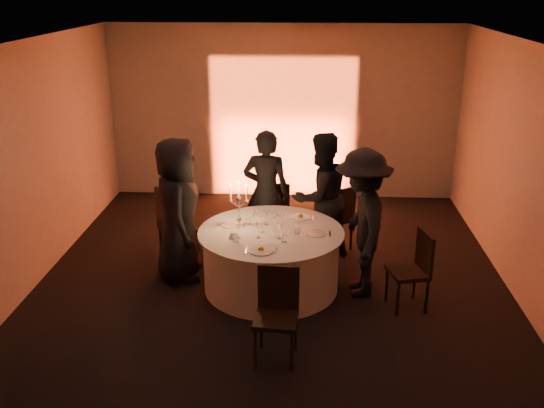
# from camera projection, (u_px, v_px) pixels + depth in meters

# --- Properties ---
(floor) EXTENTS (7.00, 7.00, 0.00)m
(floor) POSITION_uv_depth(u_px,v_px,m) (271.00, 287.00, 7.69)
(floor) COLOR black
(floor) RESTS_ON ground
(ceiling) EXTENTS (7.00, 7.00, 0.00)m
(ceiling) POSITION_uv_depth(u_px,v_px,m) (271.00, 44.00, 6.65)
(ceiling) COLOR silver
(ceiling) RESTS_ON wall_back
(wall_back) EXTENTS (7.00, 0.00, 7.00)m
(wall_back) POSITION_uv_depth(u_px,v_px,m) (283.00, 113.00, 10.45)
(wall_back) COLOR #A39D97
(wall_back) RESTS_ON floor
(wall_front) EXTENTS (7.00, 0.00, 7.00)m
(wall_front) POSITION_uv_depth(u_px,v_px,m) (239.00, 338.00, 3.90)
(wall_front) COLOR #A39D97
(wall_front) RESTS_ON floor
(wall_left) EXTENTS (0.00, 7.00, 7.00)m
(wall_left) POSITION_uv_depth(u_px,v_px,m) (24.00, 170.00, 7.33)
(wall_left) COLOR #A39D97
(wall_left) RESTS_ON floor
(wall_right) EXTENTS (0.00, 7.00, 7.00)m
(wall_right) POSITION_uv_depth(u_px,v_px,m) (529.00, 179.00, 7.01)
(wall_right) COLOR #A39D97
(wall_right) RESTS_ON floor
(uplighter_fixture) EXTENTS (0.25, 0.12, 0.10)m
(uplighter_fixture) POSITION_uv_depth(u_px,v_px,m) (282.00, 198.00, 10.67)
(uplighter_fixture) COLOR black
(uplighter_fixture) RESTS_ON floor
(banquet_table) EXTENTS (1.80, 1.80, 0.77)m
(banquet_table) POSITION_uv_depth(u_px,v_px,m) (271.00, 259.00, 7.56)
(banquet_table) COLOR black
(banquet_table) RESTS_ON floor
(chair_left) EXTENTS (0.62, 0.62, 1.06)m
(chair_left) POSITION_uv_depth(u_px,v_px,m) (171.00, 223.00, 8.13)
(chair_left) COLOR black
(chair_left) RESTS_ON floor
(chair_back_left) EXTENTS (0.37, 0.38, 0.85)m
(chair_back_left) POSITION_uv_depth(u_px,v_px,m) (278.00, 205.00, 9.10)
(chair_back_left) COLOR black
(chair_back_left) RESTS_ON floor
(chair_back_right) EXTENTS (0.58, 0.58, 0.96)m
(chair_back_right) POSITION_uv_depth(u_px,v_px,m) (338.00, 215.00, 8.57)
(chair_back_right) COLOR black
(chair_back_right) RESTS_ON floor
(chair_right) EXTENTS (0.50, 0.50, 0.95)m
(chair_right) POSITION_uv_depth(u_px,v_px,m) (415.00, 266.00, 7.05)
(chair_right) COLOR black
(chair_right) RESTS_ON floor
(chair_front) EXTENTS (0.46, 0.46, 0.97)m
(chair_front) POSITION_uv_depth(u_px,v_px,m) (277.00, 308.00, 6.12)
(chair_front) COLOR black
(chair_front) RESTS_ON floor
(guest_left) EXTENTS (0.76, 1.01, 1.87)m
(guest_left) POSITION_uv_depth(u_px,v_px,m) (178.00, 210.00, 7.65)
(guest_left) COLOR black
(guest_left) RESTS_ON floor
(guest_back_left) EXTENTS (0.70, 0.50, 1.78)m
(guest_back_left) POSITION_uv_depth(u_px,v_px,m) (266.00, 193.00, 8.40)
(guest_back_left) COLOR black
(guest_back_left) RESTS_ON floor
(guest_back_right) EXTENTS (1.10, 1.04, 1.79)m
(guest_back_right) POSITION_uv_depth(u_px,v_px,m) (321.00, 197.00, 8.22)
(guest_back_right) COLOR black
(guest_back_right) RESTS_ON floor
(guest_right) EXTENTS (0.74, 1.22, 1.84)m
(guest_right) POSITION_uv_depth(u_px,v_px,m) (362.00, 223.00, 7.27)
(guest_right) COLOR black
(guest_right) RESTS_ON floor
(plate_left) EXTENTS (0.36, 0.26, 0.01)m
(plate_left) POSITION_uv_depth(u_px,v_px,m) (231.00, 224.00, 7.61)
(plate_left) COLOR silver
(plate_left) RESTS_ON banquet_table
(plate_back_left) EXTENTS (0.35, 0.28, 0.01)m
(plate_back_left) POSITION_uv_depth(u_px,v_px,m) (267.00, 215.00, 7.92)
(plate_back_left) COLOR silver
(plate_back_left) RESTS_ON banquet_table
(plate_back_right) EXTENTS (0.35, 0.27, 0.08)m
(plate_back_right) POSITION_uv_depth(u_px,v_px,m) (300.00, 216.00, 7.84)
(plate_back_right) COLOR silver
(plate_back_right) RESTS_ON banquet_table
(plate_right) EXTENTS (0.36, 0.25, 0.01)m
(plate_right) POSITION_uv_depth(u_px,v_px,m) (316.00, 233.00, 7.34)
(plate_right) COLOR silver
(plate_right) RESTS_ON banquet_table
(plate_front) EXTENTS (0.35, 0.29, 0.08)m
(plate_front) POSITION_uv_depth(u_px,v_px,m) (261.00, 250.00, 6.88)
(plate_front) COLOR silver
(plate_front) RESTS_ON banquet_table
(coffee_cup) EXTENTS (0.11, 0.11, 0.07)m
(coffee_cup) POSITION_uv_depth(u_px,v_px,m) (233.00, 235.00, 7.23)
(coffee_cup) COLOR silver
(coffee_cup) RESTS_ON banquet_table
(candelabra) EXTENTS (0.25, 0.12, 0.60)m
(candelabra) POSITION_uv_depth(u_px,v_px,m) (239.00, 209.00, 7.55)
(candelabra) COLOR silver
(candelabra) RESTS_ON banquet_table
(wine_glass_a) EXTENTS (0.07, 0.07, 0.19)m
(wine_glass_a) POSITION_uv_depth(u_px,v_px,m) (263.00, 222.00, 7.34)
(wine_glass_a) COLOR white
(wine_glass_a) RESTS_ON banquet_table
(wine_glass_b) EXTENTS (0.07, 0.07, 0.19)m
(wine_glass_b) POSITION_uv_depth(u_px,v_px,m) (280.00, 228.00, 7.16)
(wine_glass_b) COLOR white
(wine_glass_b) RESTS_ON banquet_table
(wine_glass_c) EXTENTS (0.07, 0.07, 0.19)m
(wine_glass_c) POSITION_uv_depth(u_px,v_px,m) (256.00, 213.00, 7.61)
(wine_glass_c) COLOR white
(wine_glass_c) RESTS_ON banquet_table
(wine_glass_d) EXTENTS (0.07, 0.07, 0.19)m
(wine_glass_d) POSITION_uv_depth(u_px,v_px,m) (266.00, 215.00, 7.56)
(wine_glass_d) COLOR white
(wine_glass_d) RESTS_ON banquet_table
(wine_glass_e) EXTENTS (0.07, 0.07, 0.19)m
(wine_glass_e) POSITION_uv_depth(u_px,v_px,m) (258.00, 227.00, 7.18)
(wine_glass_e) COLOR white
(wine_glass_e) RESTS_ON banquet_table
(wine_glass_f) EXTENTS (0.07, 0.07, 0.19)m
(wine_glass_f) POSITION_uv_depth(u_px,v_px,m) (238.00, 227.00, 7.18)
(wine_glass_f) COLOR white
(wine_glass_f) RESTS_ON banquet_table
(tumbler_a) EXTENTS (0.07, 0.07, 0.09)m
(tumbler_a) POSITION_uv_depth(u_px,v_px,m) (236.00, 239.00, 7.10)
(tumbler_a) COLOR white
(tumbler_a) RESTS_ON banquet_table
(tumbler_b) EXTENTS (0.07, 0.07, 0.09)m
(tumbler_b) POSITION_uv_depth(u_px,v_px,m) (285.00, 239.00, 7.10)
(tumbler_b) COLOR white
(tumbler_b) RESTS_ON banquet_table
(tumbler_c) EXTENTS (0.07, 0.07, 0.09)m
(tumbler_c) POSITION_uv_depth(u_px,v_px,m) (249.00, 221.00, 7.62)
(tumbler_c) COLOR white
(tumbler_c) RESTS_ON banquet_table
(tumbler_d) EXTENTS (0.07, 0.07, 0.09)m
(tumbler_d) POSITION_uv_depth(u_px,v_px,m) (297.00, 230.00, 7.33)
(tumbler_d) COLOR white
(tumbler_d) RESTS_ON banquet_table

